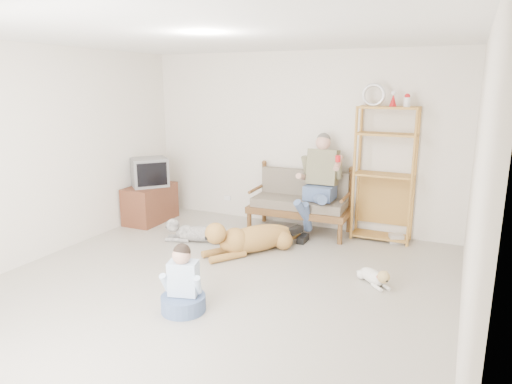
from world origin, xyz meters
The scene contains 16 objects.
floor centered at (0.00, 0.00, 0.00)m, with size 5.50×5.50×0.00m, color beige.
ceiling centered at (0.00, 0.00, 2.70)m, with size 5.50×5.50×0.00m, color white.
wall_back centered at (0.00, 2.75, 1.35)m, with size 5.00×5.00×0.00m, color silver.
wall_left centered at (-2.50, 0.00, 1.35)m, with size 5.50×5.50×0.00m, color silver.
wall_right centered at (2.50, 0.00, 1.35)m, with size 5.50×5.50×0.00m, color silver.
loveseat centered at (0.19, 2.44, 0.49)m, with size 1.52×0.75×0.95m.
man centered at (0.48, 2.24, 0.70)m, with size 0.58×0.82×1.34m.
etagere centered at (1.38, 2.55, 0.98)m, with size 0.85×0.37×2.23m.
book_stack centered at (1.62, 2.49, 0.06)m, with size 0.19×0.14×0.12m, color silver.
tv_stand centered at (-2.23, 1.87, 0.30)m, with size 0.51×0.91×0.60m.
crt_tv centered at (-2.20, 1.86, 0.83)m, with size 0.69×0.70×0.46m.
wall_outlet centered at (-1.25, 2.73, 0.30)m, with size 0.12×0.02×0.08m, color white.
golden_retriever centered at (-0.13, 1.25, 0.20)m, with size 1.01×1.41×0.49m.
shaggy_dog centered at (-1.03, 1.34, 0.13)m, with size 1.04×0.49×0.32m.
terrier centered at (1.61, 0.95, 0.09)m, with size 0.46×0.45×0.22m.
child centered at (-0.01, -0.47, 0.25)m, with size 0.45×0.45×0.71m.
Camera 1 is at (2.41, -3.96, 2.22)m, focal length 32.00 mm.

